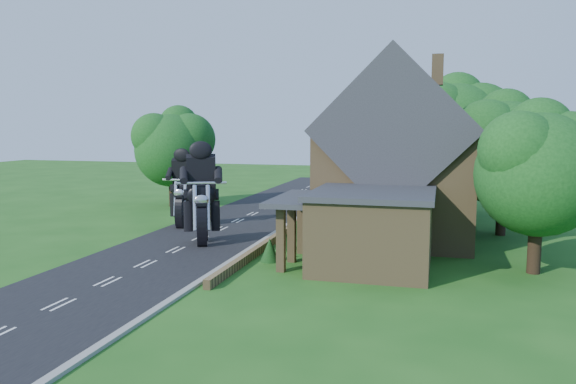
% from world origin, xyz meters
% --- Properties ---
extents(ground, '(120.00, 120.00, 0.00)m').
position_xyz_m(ground, '(0.00, 0.00, 0.00)').
color(ground, '#1D5116').
rests_on(ground, ground).
extents(road, '(7.00, 80.00, 0.02)m').
position_xyz_m(road, '(0.00, 0.00, 0.01)').
color(road, black).
rests_on(road, ground).
extents(kerb, '(0.30, 80.00, 0.12)m').
position_xyz_m(kerb, '(3.65, 0.00, 0.06)').
color(kerb, gray).
rests_on(kerb, ground).
extents(garden_wall, '(0.30, 22.00, 0.40)m').
position_xyz_m(garden_wall, '(4.30, 5.00, 0.20)').
color(garden_wall, olive).
rests_on(garden_wall, ground).
extents(house, '(9.54, 8.64, 10.24)m').
position_xyz_m(house, '(10.49, 6.00, 4.34)').
color(house, olive).
rests_on(house, ground).
extents(annex, '(7.05, 5.94, 3.44)m').
position_xyz_m(annex, '(9.87, -0.80, 1.77)').
color(annex, olive).
rests_on(annex, ground).
extents(tree_annex_side, '(5.64, 5.20, 7.48)m').
position_xyz_m(tree_annex_side, '(17.13, 0.10, 4.69)').
color(tree_annex_side, black).
rests_on(tree_annex_side, ground).
extents(tree_house_right, '(6.51, 6.00, 8.40)m').
position_xyz_m(tree_house_right, '(16.65, 8.62, 5.19)').
color(tree_house_right, black).
rests_on(tree_house_right, ground).
extents(tree_behind_house, '(7.81, 7.20, 10.08)m').
position_xyz_m(tree_behind_house, '(14.18, 16.14, 6.23)').
color(tree_behind_house, black).
rests_on(tree_behind_house, ground).
extents(tree_behind_left, '(6.94, 6.40, 9.16)m').
position_xyz_m(tree_behind_left, '(8.16, 17.13, 5.73)').
color(tree_behind_left, black).
rests_on(tree_behind_left, ground).
extents(tree_far_road, '(6.08, 5.60, 7.84)m').
position_xyz_m(tree_far_road, '(-6.86, 14.11, 4.84)').
color(tree_far_road, black).
rests_on(tree_far_road, ground).
extents(shrub_a, '(0.90, 0.90, 1.10)m').
position_xyz_m(shrub_a, '(5.30, -1.00, 0.55)').
color(shrub_a, black).
rests_on(shrub_a, ground).
extents(shrub_b, '(0.90, 0.90, 1.10)m').
position_xyz_m(shrub_b, '(5.30, 1.50, 0.55)').
color(shrub_b, black).
rests_on(shrub_b, ground).
extents(shrub_c, '(0.90, 0.90, 1.10)m').
position_xyz_m(shrub_c, '(5.30, 4.00, 0.55)').
color(shrub_c, black).
rests_on(shrub_c, ground).
extents(shrub_d, '(0.90, 0.90, 1.10)m').
position_xyz_m(shrub_d, '(5.30, 9.00, 0.55)').
color(shrub_d, black).
rests_on(shrub_d, ground).
extents(shrub_e, '(0.90, 0.90, 1.10)m').
position_xyz_m(shrub_e, '(5.30, 11.50, 0.55)').
color(shrub_e, black).
rests_on(shrub_e, ground).
extents(shrub_f, '(0.90, 0.90, 1.10)m').
position_xyz_m(shrub_f, '(5.30, 14.00, 0.55)').
color(shrub_f, black).
rests_on(shrub_f, ground).
extents(motorcycle_lead, '(1.11, 1.79, 1.63)m').
position_xyz_m(motorcycle_lead, '(0.71, 1.70, 0.82)').
color(motorcycle_lead, black).
rests_on(motorcycle_lead, ground).
extents(motorcycle_follow, '(0.51, 1.59, 1.46)m').
position_xyz_m(motorcycle_follow, '(-2.47, 6.11, 0.73)').
color(motorcycle_follow, black).
rests_on(motorcycle_follow, ground).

